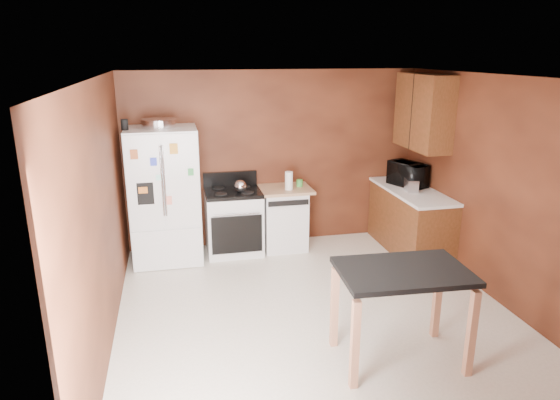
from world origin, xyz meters
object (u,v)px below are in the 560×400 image
object	(u,v)px
refrigerator	(165,196)
dishwasher	(283,217)
paper_towel	(289,181)
gas_range	(234,221)
green_canister	(300,183)
roasting_pan	(159,123)
island	(402,284)
pen_cup	(125,125)
kettle	(240,186)
microwave	(408,175)
toaster	(411,185)

from	to	relation	value
refrigerator	dishwasher	bearing A→B (deg)	2.99
paper_towel	gas_range	distance (m)	0.96
green_canister	refrigerator	xyz separation A→B (m)	(-1.87, -0.12, -0.04)
roasting_pan	island	size ratio (longest dim) A/B	0.38
pen_cup	dishwasher	bearing A→B (deg)	4.74
kettle	pen_cup	bearing A→B (deg)	-178.20
kettle	island	distance (m)	2.99
roasting_pan	paper_towel	distance (m)	1.90
kettle	microwave	distance (m)	2.38
dishwasher	green_canister	bearing A→B (deg)	8.77
paper_towel	island	world-z (taller)	paper_towel
kettle	green_canister	size ratio (longest dim) A/B	1.73
gas_range	dishwasher	bearing A→B (deg)	1.94
roasting_pan	gas_range	distance (m)	1.67
microwave	island	xyz separation A→B (m)	(-1.33, -2.64, -0.29)
pen_cup	refrigerator	bearing A→B (deg)	11.37
dishwasher	paper_towel	bearing A→B (deg)	-59.19
gas_range	island	distance (m)	3.13
gas_range	microwave	bearing A→B (deg)	-5.91
toaster	island	distance (m)	2.67
microwave	refrigerator	world-z (taller)	refrigerator
roasting_pan	microwave	world-z (taller)	roasting_pan
roasting_pan	refrigerator	xyz separation A→B (m)	(0.02, -0.05, -0.95)
pen_cup	island	xyz separation A→B (m)	(2.47, -2.75, -1.11)
toaster	island	bearing A→B (deg)	-105.84
paper_towel	dishwasher	xyz separation A→B (m)	(-0.06, 0.09, -0.56)
microwave	island	bearing A→B (deg)	131.80
kettle	island	xyz separation A→B (m)	(1.05, -2.80, -0.23)
pen_cup	toaster	world-z (taller)	pen_cup
toaster	dishwasher	distance (m)	1.84
green_canister	toaster	xyz separation A→B (m)	(1.42, -0.60, 0.05)
pen_cup	paper_towel	size ratio (longest dim) A/B	0.53
green_canister	gas_range	distance (m)	1.08
toaster	refrigerator	bearing A→B (deg)	-176.28
pen_cup	island	distance (m)	3.86
pen_cup	green_canister	distance (m)	2.49
roasting_pan	dishwasher	size ratio (longest dim) A/B	0.49
kettle	paper_towel	xyz separation A→B (m)	(0.68, 0.03, 0.03)
microwave	gas_range	xyz separation A→B (m)	(-2.47, 0.26, -0.59)
gas_range	toaster	bearing A→B (deg)	-12.81
island	kettle	bearing A→B (deg)	110.54
paper_towel	toaster	bearing A→B (deg)	-16.38
microwave	dishwasher	distance (m)	1.87
roasting_pan	island	xyz separation A→B (m)	(2.06, -2.89, -1.10)
roasting_pan	refrigerator	distance (m)	0.96
toaster	island	xyz separation A→B (m)	(-1.25, -2.35, -0.23)
roasting_pan	island	distance (m)	3.72
green_canister	microwave	size ratio (longest dim) A/B	0.18
gas_range	roasting_pan	bearing A→B (deg)	-179.45
toaster	gas_range	world-z (taller)	gas_range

